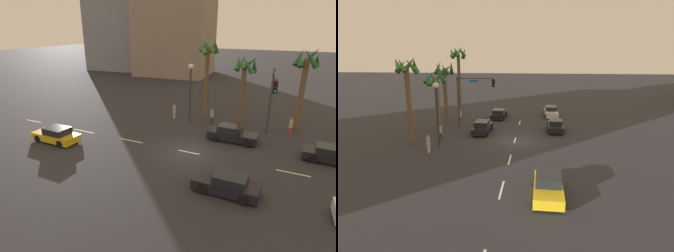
# 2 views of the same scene
# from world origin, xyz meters

# --- Properties ---
(ground_plane) EXTENTS (220.00, 220.00, 0.00)m
(ground_plane) POSITION_xyz_m (0.00, 0.00, 0.00)
(ground_plane) COLOR #28282D
(lane_stripe_0) EXTENTS (2.18, 0.14, 0.01)m
(lane_stripe_0) POSITION_xyz_m (-18.00, 0.00, 0.01)
(lane_stripe_0) COLOR silver
(lane_stripe_0) RESTS_ON ground_plane
(lane_stripe_1) EXTENTS (2.58, 0.14, 0.01)m
(lane_stripe_1) POSITION_xyz_m (-11.02, 0.00, 0.01)
(lane_stripe_1) COLOR silver
(lane_stripe_1) RESTS_ON ground_plane
(lane_stripe_2) EXTENTS (2.34, 0.14, 0.01)m
(lane_stripe_2) POSITION_xyz_m (-5.48, 0.00, 0.01)
(lane_stripe_2) COLOR silver
(lane_stripe_2) RESTS_ON ground_plane
(lane_stripe_3) EXTENTS (1.84, 0.14, 0.01)m
(lane_stripe_3) POSITION_xyz_m (0.05, 0.00, 0.01)
(lane_stripe_3) COLOR silver
(lane_stripe_3) RESTS_ON ground_plane
(lane_stripe_4) EXTENTS (2.26, 0.14, 0.01)m
(lane_stripe_4) POSITION_xyz_m (7.92, 0.00, 0.01)
(lane_stripe_4) COLOR silver
(lane_stripe_4) RESTS_ON ground_plane
(car_0) EXTENTS (4.31, 1.96, 1.35)m
(car_0) POSITION_xyz_m (-11.40, -3.00, 0.62)
(car_0) COLOR gold
(car_0) RESTS_ON ground_plane
(car_2) EXTENTS (4.09, 1.87, 1.29)m
(car_2) POSITION_xyz_m (4.30, -4.39, 0.60)
(car_2) COLOR black
(car_2) RESTS_ON ground_plane
(car_3) EXTENTS (4.35, 1.83, 1.41)m
(car_3) POSITION_xyz_m (2.64, 3.92, 0.65)
(car_3) COLOR black
(car_3) RESTS_ON ground_plane
(car_4) EXTENTS (4.35, 1.96, 1.25)m
(car_4) POSITION_xyz_m (10.50, 3.09, 0.59)
(car_4) COLOR black
(car_4) RESTS_ON ground_plane
(traffic_signal) EXTENTS (0.85, 4.61, 6.15)m
(traffic_signal) POSITION_xyz_m (5.42, 5.84, 4.16)
(traffic_signal) COLOR #38383D
(traffic_signal) RESTS_ON ground_plane
(streetlamp) EXTENTS (0.56, 0.56, 6.17)m
(streetlamp) POSITION_xyz_m (-2.70, 7.15, 4.32)
(streetlamp) COLOR #2D2D33
(streetlamp) RESTS_ON ground_plane
(pedestrian_0) EXTENTS (0.36, 0.36, 1.70)m
(pedestrian_0) POSITION_xyz_m (-4.63, 7.46, 0.90)
(pedestrian_0) COLOR #B2A58C
(pedestrian_0) RESTS_ON ground_plane
(pedestrian_1) EXTENTS (0.38, 0.38, 1.70)m
(pedestrian_1) POSITION_xyz_m (7.27, 7.72, 0.90)
(pedestrian_1) COLOR #BF3833
(pedestrian_1) RESTS_ON ground_plane
(pedestrian_2) EXTENTS (0.41, 0.41, 1.66)m
(pedestrian_2) POSITION_xyz_m (-0.41, 7.78, 0.87)
(pedestrian_2) COLOR #333338
(pedestrian_2) RESTS_ON ground_plane
(palm_tree_0) EXTENTS (2.45, 2.79, 7.97)m
(palm_tree_0) POSITION_xyz_m (7.77, 9.80, 5.51)
(palm_tree_0) COLOR brown
(palm_tree_0) RESTS_ON ground_plane
(palm_tree_1) EXTENTS (2.49, 2.82, 7.23)m
(palm_tree_1) POSITION_xyz_m (2.35, 8.96, 5.24)
(palm_tree_1) COLOR brown
(palm_tree_1) RESTS_ON ground_plane
(palm_tree_3) EXTENTS (2.42, 2.66, 8.56)m
(palm_tree_3) POSITION_xyz_m (-1.98, 10.19, 6.25)
(palm_tree_3) COLOR brown
(palm_tree_3) RESTS_ON ground_plane
(building_0) EXTENTS (16.62, 14.21, 28.01)m
(building_0) POSITION_xyz_m (-30.88, 38.40, 14.01)
(building_0) COLOR gray
(building_0) RESTS_ON ground_plane
(building_1) EXTENTS (15.46, 13.85, 17.66)m
(building_1) POSITION_xyz_m (-17.14, 35.46, 8.83)
(building_1) COLOR gray
(building_1) RESTS_ON ground_plane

